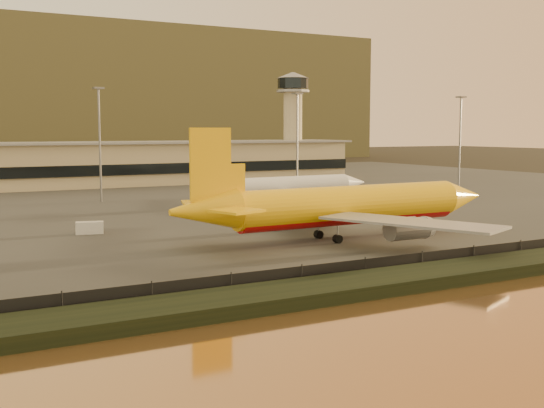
% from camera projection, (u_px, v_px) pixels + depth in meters
% --- Properties ---
extents(ground, '(900.00, 900.00, 0.00)m').
position_uv_depth(ground, '(342.00, 256.00, 87.91)').
color(ground, black).
rests_on(ground, ground).
extents(embankment, '(320.00, 7.00, 1.40)m').
position_uv_depth(embankment, '(433.00, 276.00, 73.04)').
color(embankment, black).
rests_on(embankment, ground).
extents(tarmac, '(320.00, 220.00, 0.20)m').
position_uv_depth(tarmac, '(125.00, 195.00, 170.62)').
color(tarmac, '#2D2D2D').
rests_on(tarmac, ground).
extents(perimeter_fence, '(300.00, 0.05, 2.20)m').
position_uv_depth(perimeter_fence, '(408.00, 264.00, 76.45)').
color(perimeter_fence, black).
rests_on(perimeter_fence, tarmac).
extents(terminal_building, '(202.00, 25.00, 12.60)m').
position_uv_depth(terminal_building, '(42.00, 166.00, 189.58)').
color(terminal_building, tan).
rests_on(terminal_building, tarmac).
extents(control_tower, '(11.20, 11.20, 35.50)m').
position_uv_depth(control_tower, '(293.00, 114.00, 233.20)').
color(control_tower, tan).
rests_on(control_tower, tarmac).
extents(apron_light_masts, '(152.20, 12.20, 25.40)m').
position_uv_depth(apron_light_masts, '(212.00, 132.00, 158.70)').
color(apron_light_masts, slate).
rests_on(apron_light_masts, tarmac).
extents(dhl_cargo_jet, '(54.54, 53.61, 16.34)m').
position_uv_depth(dhl_cargo_jet, '(345.00, 206.00, 100.01)').
color(dhl_cargo_jet, yellow).
rests_on(dhl_cargo_jet, tarmac).
extents(white_narrowbody_jet, '(43.28, 42.30, 12.45)m').
position_uv_depth(white_narrowbody_jet, '(285.00, 187.00, 147.57)').
color(white_narrowbody_jet, silver).
rests_on(white_narrowbody_jet, tarmac).
extents(gse_vehicle_yellow, '(4.64, 3.45, 1.91)m').
position_uv_depth(gse_vehicle_yellow, '(326.00, 215.00, 121.32)').
color(gse_vehicle_yellow, yellow).
rests_on(gse_vehicle_yellow, tarmac).
extents(gse_vehicle_white, '(4.51, 2.87, 1.88)m').
position_uv_depth(gse_vehicle_white, '(90.00, 228.00, 105.59)').
color(gse_vehicle_white, silver).
rests_on(gse_vehicle_white, tarmac).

